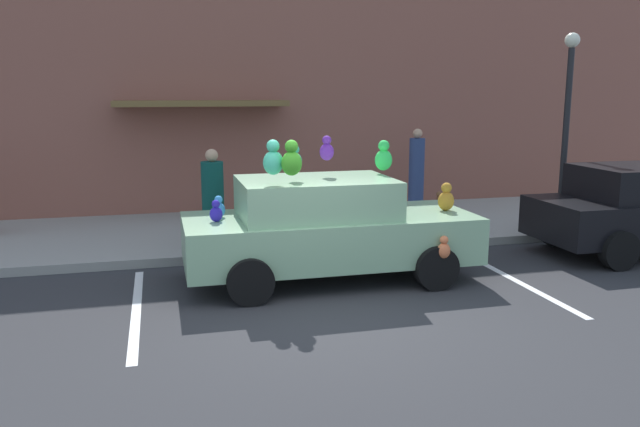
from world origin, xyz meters
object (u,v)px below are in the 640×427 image
at_px(teddy_bear_on_sidewalk, 443,211).
at_px(plush_covered_car, 326,227).
at_px(pedestrian_near_shopfront, 416,174).
at_px(pedestrian_walking_past, 213,200).
at_px(street_lamp_post, 567,110).

bearing_deg(teddy_bear_on_sidewalk, plush_covered_car, -142.47).
height_order(plush_covered_car, teddy_bear_on_sidewalk, plush_covered_car).
bearing_deg(teddy_bear_on_sidewalk, pedestrian_near_shopfront, 86.31).
bearing_deg(teddy_bear_on_sidewalk, pedestrian_walking_past, -178.88).
distance_m(street_lamp_post, pedestrian_near_shopfront, 3.35).
height_order(teddy_bear_on_sidewalk, street_lamp_post, street_lamp_post).
bearing_deg(street_lamp_post, teddy_bear_on_sidewalk, 167.88).
bearing_deg(pedestrian_near_shopfront, pedestrian_walking_past, -159.57).
relative_size(plush_covered_car, street_lamp_post, 1.15).
relative_size(teddy_bear_on_sidewalk, pedestrian_near_shopfront, 0.40).
xyz_separation_m(pedestrian_near_shopfront, pedestrian_walking_past, (-4.57, -1.70, -0.10)).
height_order(plush_covered_car, street_lamp_post, street_lamp_post).
bearing_deg(plush_covered_car, street_lamp_post, 18.89).
xyz_separation_m(street_lamp_post, pedestrian_walking_past, (-6.74, 0.40, -1.54)).
relative_size(street_lamp_post, pedestrian_walking_past, 2.24).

